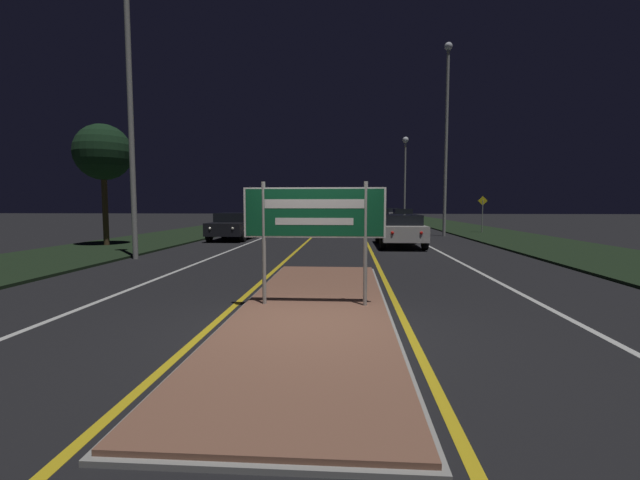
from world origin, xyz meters
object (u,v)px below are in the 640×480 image
streetlight_left_near (129,85)px  car_approaching_0 (233,226)px  streetlight_right_far (405,163)px  car_receding_1 (377,218)px  streetlight_right_near (447,123)px  car_receding_2 (402,216)px  car_receding_0 (400,229)px  car_approaching_1 (309,217)px  highway_sign (314,217)px  car_receding_3 (391,214)px  warning_sign (482,210)px

streetlight_left_near → car_approaching_0: streetlight_left_near is taller
streetlight_right_far → car_receding_1: (-3.57, -11.83, -5.32)m
streetlight_right_near → car_receding_2: (-0.50, 15.87, -5.78)m
streetlight_left_near → streetlight_right_near: bearing=41.8°
car_approaching_0 → car_receding_0: bearing=-19.8°
car_receding_0 → car_approaching_1: car_approaching_1 is taller
car_approaching_1 → highway_sign: bearing=-84.5°
car_receding_0 → car_receding_3: 32.64m
car_receding_3 → highway_sign: bearing=-97.3°
car_receding_2 → car_approaching_1: 10.21m
streetlight_left_near → car_receding_2: (12.42, 27.44, -5.05)m
streetlight_left_near → car_receding_3: (12.35, 37.64, -5.07)m
warning_sign → car_receding_1: bearing=141.8°
car_approaching_0 → car_approaching_1: size_ratio=0.91×
car_receding_3 → streetlight_right_far: bearing=-84.0°
car_approaching_1 → car_approaching_0: bearing=-101.4°
car_receding_2 → car_approaching_1: size_ratio=0.94×
car_receding_3 → car_approaching_1: car_approaching_1 is taller
highway_sign → streetlight_right_far: streetlight_right_far is taller
streetlight_right_near → warning_sign: bearing=39.7°
streetlight_left_near → car_receding_3: bearing=71.8°
car_receding_0 → car_approaching_0: 8.92m
car_receding_0 → car_approaching_1: 17.59m
car_receding_3 → car_receding_0: bearing=-94.9°
car_receding_2 → highway_sign: bearing=-99.5°
streetlight_left_near → car_approaching_1: 22.69m
car_receding_2 → car_receding_3: 10.20m
car_receding_2 → car_approaching_1: bearing=-146.3°
car_receding_1 → car_approaching_0: (-8.31, -10.88, -0.05)m
car_approaching_0 → warning_sign: bearing=21.8°
streetlight_left_near → warning_sign: bearing=41.5°
car_receding_0 → car_approaching_0: car_approaching_0 is taller
car_receding_1 → car_receding_2: (2.94, 8.42, -0.03)m
streetlight_right_near → streetlight_right_far: streetlight_right_near is taller
highway_sign → car_receding_1: bearing=83.8°
car_receding_2 → streetlight_left_near: bearing=-114.4°
car_receding_0 → streetlight_right_near: bearing=62.5°
streetlight_left_near → car_receding_2: streetlight_left_near is taller
car_receding_1 → car_approaching_1: car_approaching_1 is taller
highway_sign → streetlight_right_near: bearing=71.1°
warning_sign → car_approaching_0: bearing=-158.2°
streetlight_right_near → streetlight_right_far: size_ratio=1.26×
highway_sign → car_receding_3: size_ratio=0.56×
highway_sign → car_receding_1: 25.87m
car_approaching_1 → car_receding_3: bearing=62.0°
car_receding_1 → car_approaching_1: size_ratio=0.94×
car_receding_3 → warning_sign: 23.90m
car_receding_2 → car_receding_0: bearing=-97.3°
streetlight_left_near → car_receding_1: (9.49, 19.02, -5.02)m
streetlight_right_far → car_receding_2: (-0.64, -3.41, -5.35)m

